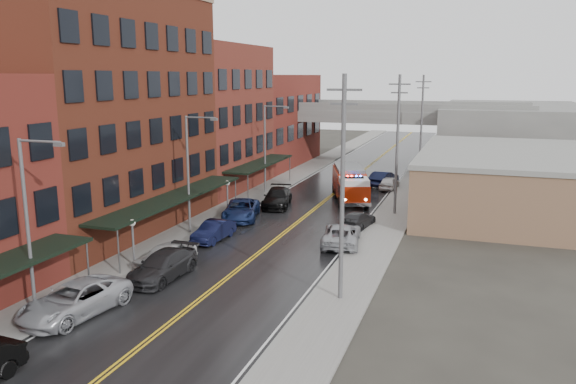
% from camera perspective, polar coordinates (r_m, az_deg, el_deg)
% --- Properties ---
extents(road, '(11.00, 160.00, 0.02)m').
position_cam_1_polar(road, '(46.54, 1.05, -3.06)').
color(road, black).
rests_on(road, ground).
extents(sidewalk_left, '(3.00, 160.00, 0.15)m').
position_cam_1_polar(sidewalk_left, '(49.17, -7.08, -2.26)').
color(sidewalk_left, slate).
rests_on(sidewalk_left, ground).
extents(sidewalk_right, '(3.00, 160.00, 0.15)m').
position_cam_1_polar(sidewalk_right, '(44.91, 9.97, -3.70)').
color(sidewalk_right, slate).
rests_on(sidewalk_right, ground).
extents(curb_left, '(0.30, 160.00, 0.15)m').
position_cam_1_polar(curb_left, '(48.49, -5.32, -2.42)').
color(curb_left, gray).
rests_on(curb_left, ground).
extents(curb_right, '(0.30, 160.00, 0.15)m').
position_cam_1_polar(curb_right, '(45.18, 7.90, -3.54)').
color(curb_right, gray).
rests_on(curb_right, ground).
extents(brick_building_b, '(9.00, 20.00, 18.00)m').
position_cam_1_polar(brick_building_b, '(44.99, -18.29, 7.47)').
color(brick_building_b, '#4F2015').
rests_on(brick_building_b, ground).
extents(brick_building_c, '(9.00, 15.00, 15.00)m').
position_cam_1_polar(brick_building_c, '(59.97, -8.06, 7.42)').
color(brick_building_c, maroon).
rests_on(brick_building_c, ground).
extents(brick_building_far, '(9.00, 20.00, 12.00)m').
position_cam_1_polar(brick_building_far, '(76.06, -2.04, 7.29)').
color(brick_building_far, maroon).
rests_on(brick_building_far, ground).
extents(tan_building, '(14.00, 22.00, 5.00)m').
position_cam_1_polar(tan_building, '(53.72, 20.97, 0.88)').
color(tan_building, '#916A4E').
rests_on(tan_building, ground).
extents(right_far_block, '(18.00, 30.00, 8.00)m').
position_cam_1_polar(right_far_block, '(83.33, 21.80, 5.47)').
color(right_far_block, slate).
rests_on(right_far_block, ground).
extents(awning_1, '(2.60, 18.00, 3.09)m').
position_cam_1_polar(awning_1, '(42.60, -11.51, -0.57)').
color(awning_1, black).
rests_on(awning_1, ground).
extents(awning_2, '(2.60, 13.00, 3.09)m').
position_cam_1_polar(awning_2, '(58.10, -2.81, 2.91)').
color(awning_2, black).
rests_on(awning_2, ground).
extents(globe_lamp_1, '(0.44, 0.44, 3.12)m').
position_cam_1_polar(globe_lamp_1, '(36.46, -15.51, -3.94)').
color(globe_lamp_1, '#59595B').
rests_on(globe_lamp_1, ground).
extents(globe_lamp_2, '(0.44, 0.44, 3.12)m').
position_cam_1_polar(globe_lamp_2, '(48.30, -6.19, 0.23)').
color(globe_lamp_2, '#59595B').
rests_on(globe_lamp_2, ground).
extents(street_lamp_0, '(2.64, 0.22, 9.00)m').
position_cam_1_polar(street_lamp_0, '(29.85, -24.68, -2.34)').
color(street_lamp_0, '#59595B').
rests_on(street_lamp_0, ground).
extents(street_lamp_1, '(2.64, 0.22, 9.00)m').
position_cam_1_polar(street_lamp_1, '(42.59, -9.86, 2.50)').
color(street_lamp_1, '#59595B').
rests_on(street_lamp_1, ground).
extents(street_lamp_2, '(2.64, 0.22, 9.00)m').
position_cam_1_polar(street_lamp_2, '(57.00, -2.13, 4.97)').
color(street_lamp_2, '#59595B').
rests_on(street_lamp_2, ground).
extents(utility_pole_0, '(1.80, 0.24, 12.00)m').
position_cam_1_polar(utility_pole_0, '(29.14, 5.55, 0.63)').
color(utility_pole_0, '#59595B').
rests_on(utility_pole_0, ground).
extents(utility_pole_1, '(1.80, 0.24, 12.00)m').
position_cam_1_polar(utility_pole_1, '(48.61, 11.05, 4.92)').
color(utility_pole_1, '#59595B').
rests_on(utility_pole_1, ground).
extents(utility_pole_2, '(1.80, 0.24, 12.00)m').
position_cam_1_polar(utility_pole_2, '(68.39, 13.40, 6.74)').
color(utility_pole_2, '#59595B').
rests_on(utility_pole_2, ground).
extents(overpass, '(40.00, 10.00, 7.50)m').
position_cam_1_polar(overpass, '(76.33, 8.50, 7.17)').
color(overpass, slate).
rests_on(overpass, ground).
extents(fire_truck, '(5.56, 9.08, 3.16)m').
position_cam_1_polar(fire_truck, '(54.48, 6.33, 0.90)').
color(fire_truck, '#991C07').
rests_on(fire_truck, ground).
extents(parked_car_left_2, '(3.61, 6.33, 1.67)m').
position_cam_1_polar(parked_car_left_2, '(30.68, -20.83, -10.20)').
color(parked_car_left_2, '#A3A4AB').
rests_on(parked_car_left_2, ground).
extents(parked_car_left_3, '(2.45, 5.58, 1.59)m').
position_cam_1_polar(parked_car_left_3, '(34.53, -12.58, -7.30)').
color(parked_car_left_3, black).
rests_on(parked_car_left_3, ground).
extents(parked_car_left_4, '(3.08, 4.73, 1.50)m').
position_cam_1_polar(parked_car_left_4, '(36.62, -12.39, -6.26)').
color(parked_car_left_4, beige).
rests_on(parked_car_left_4, ground).
extents(parked_car_left_5, '(1.79, 4.48, 1.45)m').
position_cam_1_polar(parked_car_left_5, '(41.58, -7.56, -3.95)').
color(parked_car_left_5, black).
rests_on(parked_car_left_5, ground).
extents(parked_car_left_6, '(4.15, 6.34, 1.62)m').
position_cam_1_polar(parked_car_left_6, '(47.44, -4.79, -1.81)').
color(parked_car_left_6, navy).
rests_on(parked_car_left_6, ground).
extents(parked_car_left_7, '(3.48, 6.11, 1.67)m').
position_cam_1_polar(parked_car_left_7, '(51.89, -1.11, -0.57)').
color(parked_car_left_7, black).
rests_on(parked_car_left_7, ground).
extents(parked_car_right_0, '(3.39, 5.87, 1.54)m').
position_cam_1_polar(parked_car_right_0, '(40.33, 5.45, -4.33)').
color(parked_car_right_0, '#989AA0').
rests_on(parked_car_right_0, ground).
extents(parked_car_right_1, '(2.53, 4.80, 1.33)m').
position_cam_1_polar(parked_car_right_1, '(44.96, 7.06, -2.82)').
color(parked_car_right_1, '#262729').
rests_on(parked_car_right_1, ground).
extents(parked_car_right_2, '(1.84, 4.18, 1.40)m').
position_cam_1_polar(parked_car_right_2, '(60.64, 10.25, 0.91)').
color(parked_car_right_2, silver).
rests_on(parked_car_right_2, ground).
extents(parked_car_right_3, '(2.82, 5.26, 1.65)m').
position_cam_1_polar(parked_car_right_3, '(62.40, 9.67, 1.35)').
color(parked_car_right_3, black).
rests_on(parked_car_right_3, ground).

